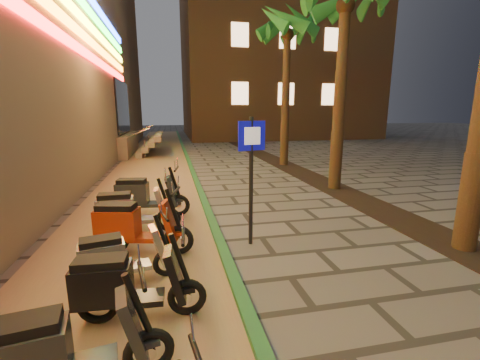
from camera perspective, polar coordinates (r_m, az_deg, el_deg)
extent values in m
plane|color=#474442|center=(4.09, 18.55, -27.34)|extent=(120.00, 120.00, 0.00)
cube|color=#8C7251|center=(12.94, -15.69, 0.28)|extent=(3.40, 60.00, 0.01)
cube|color=#246130|center=(12.94, -8.17, 0.81)|extent=(0.18, 60.00, 0.10)
cube|color=black|center=(9.69, 21.98, -4.04)|extent=(1.20, 40.00, 0.02)
cube|color=black|center=(20.84, -20.09, 12.07)|extent=(0.08, 5.00, 3.00)
cube|color=gray|center=(21.29, -25.15, 5.70)|extent=(5.00, 6.00, 1.20)
cube|color=#FF1414|center=(9.28, -31.39, 22.54)|extent=(0.06, 26.00, 0.28)
cube|color=gray|center=(20.87, -16.97, 4.97)|extent=(0.35, 5.00, 0.30)
cube|color=gray|center=(20.82, -16.06, 5.84)|extent=(0.35, 5.00, 0.30)
cube|color=gray|center=(20.77, -15.14, 6.71)|extent=(0.35, 5.00, 0.30)
cube|color=gray|center=(20.73, -14.21, 7.58)|extent=(0.35, 5.00, 0.30)
cylinder|color=silver|center=(18.83, -18.87, 7.49)|extent=(2.09, 0.06, 0.81)
cylinder|color=silver|center=(22.80, -17.76, 8.26)|extent=(2.09, 0.06, 0.81)
cube|color=brown|center=(37.63, 5.48, 27.39)|extent=(18.00, 16.00, 25.00)
cube|color=#FCC58A|center=(27.28, 0.00, 15.15)|extent=(1.40, 0.06, 1.80)
cube|color=#FCC58A|center=(28.40, 8.19, 14.91)|extent=(1.40, 0.06, 1.80)
cube|color=#FCC58A|center=(30.01, 15.61, 14.44)|extent=(1.40, 0.06, 1.80)
cube|color=#FCC58A|center=(27.89, 0.00, 24.42)|extent=(1.40, 0.06, 1.80)
cube|color=#FCC58A|center=(28.98, 8.48, 23.83)|extent=(1.40, 0.06, 1.80)
cube|color=#FCC58A|center=(30.56, 16.12, 22.89)|extent=(1.40, 0.06, 1.80)
cylinder|color=#472D19|center=(11.05, 17.27, 13.10)|extent=(0.40, 0.40, 5.70)
sphere|color=#472D19|center=(11.48, 18.26, 27.43)|extent=(0.56, 0.56, 0.56)
cylinder|color=#472D19|center=(15.61, 8.10, 13.53)|extent=(0.40, 0.40, 5.95)
sphere|color=#472D19|center=(15.97, 8.44, 24.25)|extent=(0.56, 0.56, 0.56)
cone|color=#1D5A1C|center=(16.39, 11.71, 25.45)|extent=(0.60, 1.93, 1.52)
cone|color=#1D5A1C|center=(16.83, 10.14, 25.15)|extent=(1.70, 1.86, 1.52)
cone|color=#1D5A1C|center=(16.92, 7.89, 25.14)|extent=(2.00, 0.93, 1.52)
cone|color=#1D5A1C|center=(16.64, 5.89, 25.42)|extent=(1.97, 1.48, 1.52)
cone|color=#1D5A1C|center=(16.10, 4.99, 25.89)|extent=(1.22, 2.02, 1.52)
cone|color=#1D5A1C|center=(15.54, 5.72, 26.39)|extent=(1.22, 2.02, 1.52)
cone|color=#1D5A1C|center=(15.23, 7.88, 26.64)|extent=(1.97, 1.48, 1.52)
cone|color=#1D5A1C|center=(15.34, 10.37, 26.45)|extent=(2.00, 0.93, 1.52)
cone|color=#1D5A1C|center=(15.80, 11.87, 25.96)|extent=(1.70, 1.86, 1.52)
cylinder|color=black|center=(6.08, 1.96, -0.49)|extent=(0.08, 0.08, 2.46)
cube|color=#0C0B99|center=(5.94, 2.11, 7.85)|extent=(0.54, 0.15, 0.54)
cube|color=white|center=(5.91, 2.22, 7.84)|extent=(0.31, 0.09, 0.32)
torus|color=black|center=(3.68, -15.84, -27.33)|extent=(0.51, 0.18, 0.50)
cylinder|color=silver|center=(3.68, -15.84, -27.33)|extent=(0.15, 0.12, 0.13)
cube|color=#282B2D|center=(3.59, -33.83, -24.56)|extent=(0.73, 0.48, 0.48)
cube|color=black|center=(3.44, -34.41, -20.76)|extent=(0.64, 0.41, 0.12)
cube|color=#282B2D|center=(3.47, -18.58, -23.37)|extent=(0.32, 0.42, 0.68)
cylinder|color=black|center=(3.37, -17.60, -20.58)|extent=(0.27, 0.11, 0.71)
cylinder|color=black|center=(3.22, -17.08, -15.86)|extent=(0.14, 0.56, 0.04)
cube|color=#282B2D|center=(3.60, -15.96, -25.91)|extent=(0.23, 0.17, 0.06)
torus|color=black|center=(4.53, -23.93, -19.66)|extent=(0.50, 0.12, 0.50)
cylinder|color=silver|center=(4.53, -23.93, -19.66)|extent=(0.14, 0.10, 0.13)
torus|color=black|center=(4.39, -9.39, -19.84)|extent=(0.50, 0.12, 0.50)
cylinder|color=silver|center=(4.39, -9.39, -19.84)|extent=(0.14, 0.10, 0.13)
cube|color=black|center=(4.41, -16.95, -19.47)|extent=(0.54, 0.35, 0.08)
cube|color=black|center=(4.38, -23.24, -16.60)|extent=(0.69, 0.40, 0.48)
cube|color=black|center=(4.26, -23.56, -13.30)|extent=(0.61, 0.34, 0.11)
cube|color=black|center=(4.23, -11.44, -16.14)|extent=(0.27, 0.40, 0.67)
cylinder|color=black|center=(4.14, -10.60, -13.78)|extent=(0.27, 0.08, 0.71)
cylinder|color=black|center=(4.01, -10.08, -9.82)|extent=(0.07, 0.56, 0.04)
cube|color=black|center=(4.33, -9.45, -18.55)|extent=(0.22, 0.14, 0.06)
torus|color=black|center=(5.25, -23.86, -15.30)|extent=(0.47, 0.19, 0.46)
cylinder|color=silver|center=(5.25, -23.86, -15.30)|extent=(0.14, 0.12, 0.13)
torus|color=black|center=(5.34, -12.76, -14.05)|extent=(0.47, 0.19, 0.46)
cylinder|color=silver|center=(5.34, -12.76, -14.05)|extent=(0.14, 0.12, 0.13)
cube|color=silver|center=(5.25, -18.37, -14.40)|extent=(0.55, 0.41, 0.07)
cube|color=silver|center=(5.14, -23.30, -12.65)|extent=(0.69, 0.47, 0.45)
cube|color=black|center=(5.04, -23.55, -9.96)|extent=(0.60, 0.40, 0.11)
cube|color=silver|center=(5.19, -14.29, -11.22)|extent=(0.31, 0.40, 0.63)
cylinder|color=black|center=(5.13, -13.70, -9.30)|extent=(0.25, 0.12, 0.66)
cylinder|color=black|center=(5.05, -13.36, -6.21)|extent=(0.16, 0.51, 0.04)
cube|color=silver|center=(5.29, -12.81, -13.01)|extent=(0.22, 0.17, 0.05)
torus|color=black|center=(6.37, -21.44, -9.77)|extent=(0.56, 0.23, 0.55)
cylinder|color=silver|center=(6.37, -21.44, -9.77)|extent=(0.17, 0.14, 0.15)
torus|color=black|center=(6.02, -10.82, -10.40)|extent=(0.56, 0.23, 0.55)
cylinder|color=silver|center=(6.02, -10.82, -10.40)|extent=(0.17, 0.14, 0.15)
cube|color=#9C2A0E|center=(6.16, -16.41, -9.75)|extent=(0.65, 0.49, 0.08)
cube|color=#9C2A0E|center=(6.24, -20.94, -7.21)|extent=(0.81, 0.56, 0.53)
cube|color=black|center=(6.15, -21.15, -4.51)|extent=(0.72, 0.48, 0.13)
cube|color=#9C2A0E|center=(5.93, -12.37, -7.13)|extent=(0.37, 0.48, 0.74)
cylinder|color=black|center=(5.85, -11.76, -5.19)|extent=(0.30, 0.14, 0.78)
cylinder|color=black|center=(5.74, -11.39, -1.98)|extent=(0.19, 0.61, 0.05)
cube|color=#9C2A0E|center=(5.98, -10.87, -9.28)|extent=(0.26, 0.20, 0.06)
torus|color=black|center=(7.24, -21.72, -7.26)|extent=(0.53, 0.12, 0.53)
cylinder|color=silver|center=(7.24, -21.72, -7.26)|extent=(0.15, 0.11, 0.14)
torus|color=black|center=(7.17, -12.58, -6.84)|extent=(0.53, 0.12, 0.53)
cylinder|color=silver|center=(7.17, -12.58, -6.84)|extent=(0.15, 0.11, 0.14)
cube|color=#ACADB5|center=(7.17, -17.27, -6.77)|extent=(0.57, 0.37, 0.08)
cube|color=#ACADB5|center=(7.14, -21.25, -4.99)|extent=(0.73, 0.42, 0.51)
cube|color=black|center=(7.06, -21.44, -2.69)|extent=(0.65, 0.35, 0.12)
cube|color=#ACADB5|center=(7.07, -13.87, -4.24)|extent=(0.29, 0.42, 0.72)
cylinder|color=black|center=(7.01, -13.37, -2.61)|extent=(0.28, 0.08, 0.76)
cylinder|color=black|center=(6.94, -13.08, 0.02)|extent=(0.07, 0.59, 0.04)
cube|color=#ACADB5|center=(7.13, -12.62, -5.91)|extent=(0.23, 0.15, 0.06)
torus|color=black|center=(8.36, -19.00, -4.40)|extent=(0.56, 0.19, 0.55)
cylinder|color=silver|center=(8.36, -19.00, -4.40)|extent=(0.16, 0.13, 0.15)
torus|color=black|center=(8.13, -10.85, -4.40)|extent=(0.56, 0.19, 0.55)
cylinder|color=silver|center=(8.13, -10.85, -4.40)|extent=(0.16, 0.13, 0.15)
cube|color=#26292B|center=(8.22, -15.07, -4.13)|extent=(0.63, 0.44, 0.09)
cube|color=#26292B|center=(8.26, -18.58, -2.35)|extent=(0.80, 0.51, 0.53)
cube|color=black|center=(8.20, -18.72, -0.26)|extent=(0.70, 0.43, 0.13)
cube|color=#26292B|center=(8.06, -12.00, -1.94)|extent=(0.34, 0.46, 0.75)
cylinder|color=black|center=(8.00, -11.54, -0.46)|extent=(0.30, 0.12, 0.79)
cylinder|color=black|center=(7.93, -11.26, 1.95)|extent=(0.14, 0.62, 0.05)
cube|color=#26292B|center=(8.10, -10.88, -3.54)|extent=(0.25, 0.18, 0.06)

